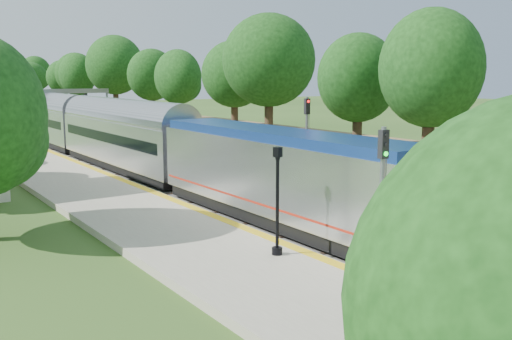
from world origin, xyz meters
TOP-DOWN VIEW (x-y plane):
  - trackbed at (2.00, 60.00)m, footprint 9.50×170.00m
  - platform at (-5.20, 16.00)m, footprint 6.40×68.00m
  - yellow_stripe at (-2.35, 16.00)m, footprint 0.55×68.00m
  - embankment at (10.35, 60.00)m, footprint 10.64×170.00m
  - signal_gantry at (2.47, 54.99)m, footprint 8.40×0.38m
  - trees_behind_platform at (-11.17, 20.67)m, footprint 7.82×53.32m
  - train at (0.00, 76.71)m, footprint 3.17×148.56m
  - lamppost_far at (-3.52, 8.38)m, footprint 0.44×0.44m
  - signal_platform at (-2.90, 3.37)m, footprint 0.33×0.26m
  - signal_farside at (6.20, 18.33)m, footprint 0.34×0.27m

SIDE VIEW (x-z plane):
  - trackbed at x=2.00m, z-range -0.07..0.21m
  - platform at x=-5.20m, z-range 0.00..0.38m
  - yellow_stripe at x=-2.35m, z-range 0.38..0.39m
  - embankment at x=10.35m, z-range -3.89..7.80m
  - lamppost_far at x=-3.52m, z-range 0.14..4.57m
  - train at x=0.00m, z-range 0.04..4.70m
  - signal_platform at x=-2.90m, z-range 1.02..6.58m
  - signal_farside at x=6.20m, z-range 0.81..6.99m
  - trees_behind_platform at x=-11.17m, z-range 0.93..8.14m
  - signal_gantry at x=2.47m, z-range 1.72..7.92m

